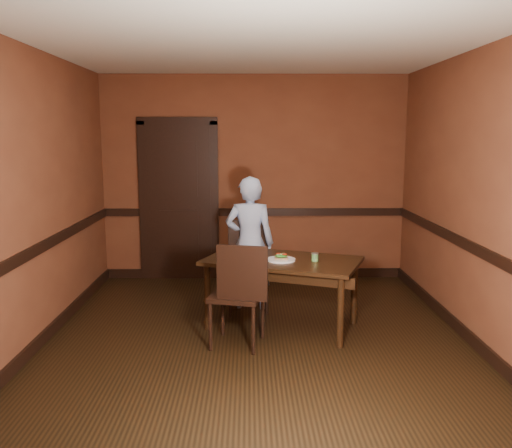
{
  "coord_description": "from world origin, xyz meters",
  "views": [
    {
      "loc": [
        -0.07,
        -4.94,
        1.92
      ],
      "look_at": [
        0.0,
        0.35,
        1.05
      ],
      "focal_mm": 38.0,
      "sensor_mm": 36.0,
      "label": 1
    }
  ],
  "objects_px": {
    "dining_table": "(282,293)",
    "chair_far": "(245,267)",
    "chair_near": "(237,293)",
    "sauce_jar": "(315,257)",
    "cheese_saucer": "(237,255)",
    "food_tub": "(232,251)",
    "person": "(250,243)",
    "sandwich_plate": "(281,259)"
  },
  "relations": [
    {
      "from": "food_tub",
      "to": "person",
      "type": "bearing_deg",
      "value": 51.56
    },
    {
      "from": "food_tub",
      "to": "chair_far",
      "type": "bearing_deg",
      "value": 52.69
    },
    {
      "from": "cheese_saucer",
      "to": "food_tub",
      "type": "bearing_deg",
      "value": 120.9
    },
    {
      "from": "cheese_saucer",
      "to": "dining_table",
      "type": "bearing_deg",
      "value": -12.82
    },
    {
      "from": "chair_far",
      "to": "sandwich_plate",
      "type": "distance_m",
      "value": 0.72
    },
    {
      "from": "dining_table",
      "to": "food_tub",
      "type": "distance_m",
      "value": 0.67
    },
    {
      "from": "dining_table",
      "to": "chair_far",
      "type": "bearing_deg",
      "value": 147.05
    },
    {
      "from": "dining_table",
      "to": "sandwich_plate",
      "type": "distance_m",
      "value": 0.38
    },
    {
      "from": "cheese_saucer",
      "to": "food_tub",
      "type": "distance_m",
      "value": 0.12
    },
    {
      "from": "cheese_saucer",
      "to": "chair_near",
      "type": "bearing_deg",
      "value": -89.07
    },
    {
      "from": "chair_near",
      "to": "sandwich_plate",
      "type": "xyz_separation_m",
      "value": [
        0.43,
        0.41,
        0.23
      ]
    },
    {
      "from": "cheese_saucer",
      "to": "food_tub",
      "type": "relative_size",
      "value": 0.73
    },
    {
      "from": "chair_near",
      "to": "sandwich_plate",
      "type": "relative_size",
      "value": 3.5
    },
    {
      "from": "chair_near",
      "to": "sauce_jar",
      "type": "height_order",
      "value": "chair_near"
    },
    {
      "from": "dining_table",
      "to": "chair_near",
      "type": "relative_size",
      "value": 1.53
    },
    {
      "from": "person",
      "to": "sandwich_plate",
      "type": "distance_m",
      "value": 0.75
    },
    {
      "from": "cheese_saucer",
      "to": "food_tub",
      "type": "height_order",
      "value": "food_tub"
    },
    {
      "from": "person",
      "to": "food_tub",
      "type": "distance_m",
      "value": 0.46
    },
    {
      "from": "sauce_jar",
      "to": "chair_near",
      "type": "bearing_deg",
      "value": -153.4
    },
    {
      "from": "chair_near",
      "to": "sandwich_plate",
      "type": "bearing_deg",
      "value": -122.82
    },
    {
      "from": "chair_far",
      "to": "dining_table",
      "type": "bearing_deg",
      "value": -64.76
    },
    {
      "from": "sandwich_plate",
      "to": "sauce_jar",
      "type": "bearing_deg",
      "value": -4.89
    },
    {
      "from": "dining_table",
      "to": "chair_far",
      "type": "relative_size",
      "value": 1.52
    },
    {
      "from": "sauce_jar",
      "to": "cheese_saucer",
      "type": "bearing_deg",
      "value": 165.76
    },
    {
      "from": "dining_table",
      "to": "cheese_saucer",
      "type": "distance_m",
      "value": 0.59
    },
    {
      "from": "chair_near",
      "to": "cheese_saucer",
      "type": "bearing_deg",
      "value": -75.52
    },
    {
      "from": "sandwich_plate",
      "to": "cheese_saucer",
      "type": "relative_size",
      "value": 1.78
    },
    {
      "from": "dining_table",
      "to": "person",
      "type": "bearing_deg",
      "value": 138.79
    },
    {
      "from": "chair_far",
      "to": "cheese_saucer",
      "type": "bearing_deg",
      "value": -110.84
    },
    {
      "from": "chair_near",
      "to": "food_tub",
      "type": "distance_m",
      "value": 0.72
    },
    {
      "from": "sandwich_plate",
      "to": "food_tub",
      "type": "xyz_separation_m",
      "value": [
        -0.49,
        0.26,
        0.02
      ]
    },
    {
      "from": "person",
      "to": "sauce_jar",
      "type": "relative_size",
      "value": 17.93
    },
    {
      "from": "chair_near",
      "to": "food_tub",
      "type": "bearing_deg",
      "value": -70.7
    },
    {
      "from": "chair_near",
      "to": "sandwich_plate",
      "type": "height_order",
      "value": "chair_near"
    },
    {
      "from": "sandwich_plate",
      "to": "sauce_jar",
      "type": "xyz_separation_m",
      "value": [
        0.33,
        -0.03,
        0.02
      ]
    },
    {
      "from": "chair_near",
      "to": "sauce_jar",
      "type": "bearing_deg",
      "value": -139.85
    },
    {
      "from": "food_tub",
      "to": "sandwich_plate",
      "type": "bearing_deg",
      "value": -42.64
    },
    {
      "from": "cheese_saucer",
      "to": "chair_far",
      "type": "bearing_deg",
      "value": 79.69
    },
    {
      "from": "chair_near",
      "to": "food_tub",
      "type": "height_order",
      "value": "chair_near"
    },
    {
      "from": "dining_table",
      "to": "person",
      "type": "relative_size",
      "value": 1.01
    },
    {
      "from": "person",
      "to": "sauce_jar",
      "type": "distance_m",
      "value": 0.96
    },
    {
      "from": "chair_far",
      "to": "chair_near",
      "type": "bearing_deg",
      "value": -104.37
    }
  ]
}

